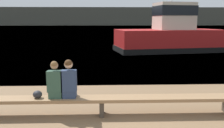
% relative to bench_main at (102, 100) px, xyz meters
% --- Properties ---
extents(water_surface, '(240.00, 240.00, 0.00)m').
position_rel_bench_main_xyz_m(water_surface, '(0.77, 123.03, -0.40)').
color(water_surface, '#386084').
rests_on(water_surface, ground).
extents(far_shoreline, '(600.00, 12.00, 8.49)m').
position_rel_bench_main_xyz_m(far_shoreline, '(0.77, 118.76, 3.84)').
color(far_shoreline, '#4C4C42').
rests_on(far_shoreline, ground).
extents(bench_main, '(7.34, 0.50, 0.48)m').
position_rel_bench_main_xyz_m(bench_main, '(0.00, 0.00, 0.00)').
color(bench_main, '#8E6B47').
rests_on(bench_main, ground).
extents(person_left, '(0.38, 0.37, 0.97)m').
position_rel_bench_main_xyz_m(person_left, '(-1.19, 0.00, 0.50)').
color(person_left, '#2D4C3D').
rests_on(person_left, bench_main).
extents(person_right, '(0.38, 0.38, 1.00)m').
position_rel_bench_main_xyz_m(person_right, '(-0.83, -0.00, 0.53)').
color(person_right, navy).
rests_on(person_right, bench_main).
extents(shopping_bag, '(0.23, 0.23, 0.20)m').
position_rel_bench_main_xyz_m(shopping_bag, '(-1.65, -0.01, 0.18)').
color(shopping_bag, '#232328').
rests_on(shopping_bag, bench_main).
extents(tugboat_red, '(8.81, 5.01, 6.36)m').
position_rel_bench_main_xyz_m(tugboat_red, '(5.37, 13.62, 0.80)').
color(tugboat_red, '#A81919').
rests_on(tugboat_red, water_surface).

